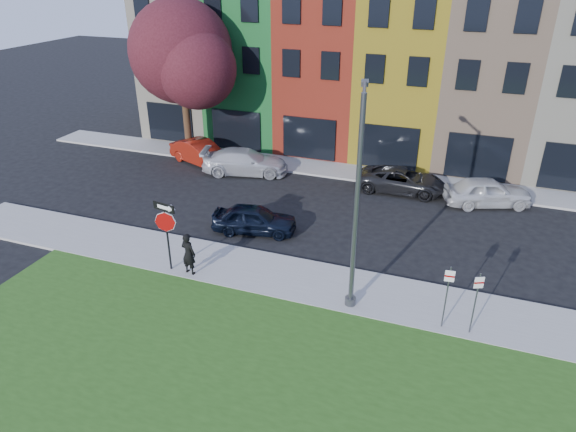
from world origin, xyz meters
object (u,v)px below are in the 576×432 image
at_px(stop_sign, 166,223).
at_px(street_lamp, 357,206).
at_px(man, 188,254).
at_px(sedan_near, 254,219).

relative_size(stop_sign, street_lamp, 0.38).
bearing_deg(stop_sign, man, 11.86).
distance_m(stop_sign, sedan_near, 4.99).
bearing_deg(stop_sign, street_lamp, 13.47).
bearing_deg(sedan_near, man, 155.90).
relative_size(man, sedan_near, 0.43).
bearing_deg(street_lamp, stop_sign, 171.30).
height_order(stop_sign, sedan_near, stop_sign).
height_order(man, sedan_near, man).
relative_size(sedan_near, street_lamp, 0.53).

